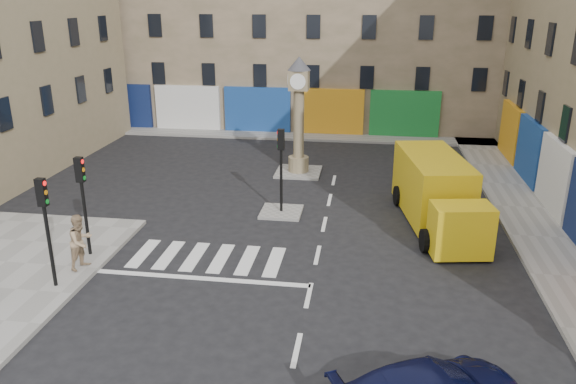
% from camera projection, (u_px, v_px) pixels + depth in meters
% --- Properties ---
extents(ground, '(120.00, 120.00, 0.00)m').
position_uv_depth(ground, '(305.00, 312.00, 17.22)').
color(ground, black).
rests_on(ground, ground).
extents(sidewalk_right, '(2.60, 30.00, 0.15)m').
position_uv_depth(sidewalk_right, '(522.00, 208.00, 25.34)').
color(sidewalk_right, gray).
rests_on(sidewalk_right, ground).
extents(sidewalk_far, '(32.00, 2.40, 0.15)m').
position_uv_depth(sidewalk_far, '(285.00, 135.00, 38.45)').
color(sidewalk_far, gray).
rests_on(sidewalk_far, ground).
extents(island_near, '(1.80, 1.80, 0.12)m').
position_uv_depth(island_near, '(281.00, 212.00, 24.93)').
color(island_near, gray).
rests_on(island_near, ground).
extents(island_far, '(2.40, 2.40, 0.12)m').
position_uv_depth(island_far, '(298.00, 172.00, 30.53)').
color(island_far, gray).
rests_on(island_far, ground).
extents(building_far, '(32.00, 10.00, 17.00)m').
position_uv_depth(building_far, '(296.00, 4.00, 41.05)').
color(building_far, gray).
rests_on(building_far, ground).
extents(traffic_light_left_near, '(0.28, 0.22, 3.70)m').
position_uv_depth(traffic_light_left_near, '(45.00, 216.00, 17.66)').
color(traffic_light_left_near, black).
rests_on(traffic_light_left_near, sidewalk_left).
extents(traffic_light_left_far, '(0.28, 0.22, 3.70)m').
position_uv_depth(traffic_light_left_far, '(82.00, 191.00, 19.90)').
color(traffic_light_left_far, black).
rests_on(traffic_light_left_far, sidewalk_left).
extents(traffic_light_island, '(0.28, 0.22, 3.70)m').
position_uv_depth(traffic_light_island, '(281.00, 157.00, 24.09)').
color(traffic_light_island, black).
rests_on(traffic_light_island, island_near).
extents(clock_pillar, '(1.20, 1.20, 6.10)m').
position_uv_depth(clock_pillar, '(299.00, 108.00, 29.36)').
color(clock_pillar, '#8A785B').
rests_on(clock_pillar, island_far).
extents(yellow_van, '(3.50, 7.73, 2.71)m').
position_uv_depth(yellow_van, '(437.00, 193.00, 23.52)').
color(yellow_van, gold).
rests_on(yellow_van, ground).
extents(pedestrian_tan, '(1.01, 1.14, 1.97)m').
position_uv_depth(pedestrian_tan, '(81.00, 242.00, 19.37)').
color(pedestrian_tan, '#9E8261').
rests_on(pedestrian_tan, sidewalk_left).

